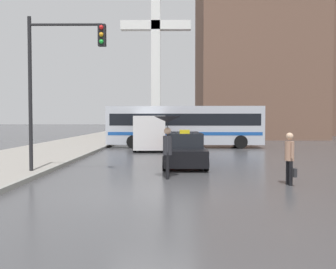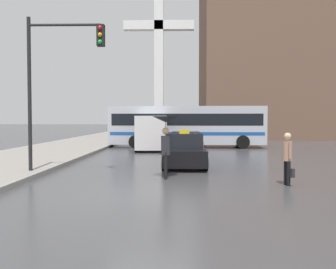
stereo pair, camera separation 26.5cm
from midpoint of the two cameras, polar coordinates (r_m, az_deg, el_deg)
name	(u,v)px [view 2 (the right image)]	position (r m, az deg, el deg)	size (l,w,h in m)	color
ground_plane	(150,195)	(11.15, -1.92, -8.74)	(300.00, 300.00, 0.00)	#424244
taxi	(184,152)	(17.52, 2.81, -2.50)	(1.91, 4.07, 1.65)	black
sedan_red	(186,144)	(22.96, 2.89, -1.42)	(1.91, 4.61, 1.39)	#A52D23
ambulance_van	(151,131)	(26.86, -2.15, 0.48)	(2.27, 5.16, 2.33)	silver
city_bus	(187,125)	(29.48, 3.00, 1.44)	(11.53, 2.86, 3.07)	#B2B7C1
pedestrian_with_umbrella	(166,130)	(13.88, 0.19, 0.59)	(0.95, 0.95, 2.22)	black
pedestrian_man	(288,155)	(13.16, 17.52, -2.92)	(0.33, 0.58, 1.69)	black
traffic_light	(58,67)	(15.43, -15.18, 9.42)	(2.92, 0.38, 5.94)	black
building_tower_near	(258,16)	(48.45, 13.08, 16.38)	(12.83, 13.85, 28.00)	brown
monument_cross	(159,50)	(40.30, -1.14, 12.15)	(7.02, 0.90, 15.95)	white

